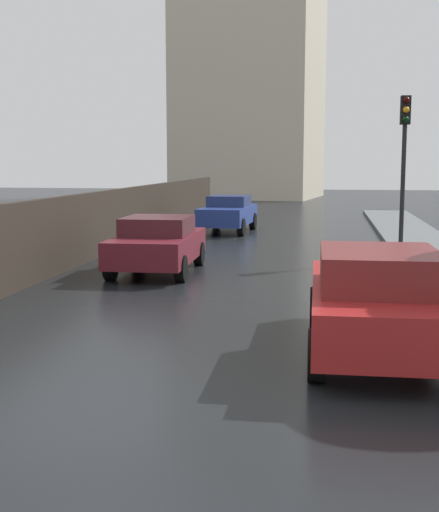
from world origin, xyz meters
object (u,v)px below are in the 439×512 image
object	(u,v)px
traffic_light	(404,146)
car_red_behind_camera	(376,300)
car_blue_far_ahead	(228,213)
car_maroon_near_kerb	(158,244)

from	to	relation	value
traffic_light	car_red_behind_camera	bearing A→B (deg)	-97.80
car_blue_far_ahead	car_red_behind_camera	size ratio (longest dim) A/B	0.91
car_maroon_near_kerb	car_red_behind_camera	size ratio (longest dim) A/B	0.89
car_maroon_near_kerb	car_blue_far_ahead	world-z (taller)	car_blue_far_ahead
car_maroon_near_kerb	car_red_behind_camera	xyz separation A→B (m)	(4.76, -6.50, 0.07)
car_maroon_near_kerb	traffic_light	xyz separation A→B (m)	(6.05, 2.96, 2.40)
car_blue_far_ahead	car_red_behind_camera	bearing A→B (deg)	108.62
traffic_light	car_maroon_near_kerb	bearing A→B (deg)	-153.96
car_maroon_near_kerb	traffic_light	distance (m)	7.15
car_blue_far_ahead	traffic_light	size ratio (longest dim) A/B	0.93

